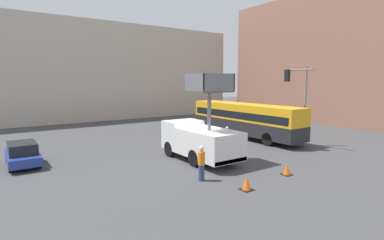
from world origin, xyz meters
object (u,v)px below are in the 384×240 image
city_bus (244,118)px  traffic_cone_mid_road (287,170)px  traffic_cone_near_truck (247,184)px  road_worker_near_truck (201,163)px  road_worker_directing (227,138)px  parked_car_curbside (22,154)px  traffic_light_pole (299,94)px  utility_truck (200,138)px

city_bus → traffic_cone_mid_road: (-6.10, -9.70, -1.58)m
city_bus → traffic_cone_near_truck: 14.11m
city_bus → road_worker_near_truck: city_bus is taller
road_worker_directing → parked_car_curbside: (-13.71, 3.84, -0.13)m
city_bus → traffic_cone_mid_road: 11.57m
traffic_light_pole → traffic_cone_mid_road: bearing=-147.7°
road_worker_directing → traffic_cone_near_truck: bearing=135.6°
parked_car_curbside → city_bus: bearing=-3.3°
utility_truck → road_worker_directing: size_ratio=3.47×
traffic_light_pole → road_worker_near_truck: (-11.28, -2.28, -3.32)m
road_worker_directing → traffic_cone_near_truck: road_worker_directing is taller
traffic_cone_near_truck → parked_car_curbside: 14.10m
road_worker_near_truck → parked_car_curbside: 11.62m
traffic_cone_near_truck → traffic_light_pole: bearing=24.3°
traffic_cone_mid_road → parked_car_curbside: bearing=138.6°
utility_truck → road_worker_near_truck: bearing=-124.9°
road_worker_near_truck → traffic_cone_mid_road: road_worker_near_truck is taller
city_bus → parked_car_curbside: size_ratio=2.91×
road_worker_near_truck → utility_truck: bearing=122.4°
traffic_light_pole → city_bus: bearing=95.8°
parked_car_curbside → road_worker_near_truck: bearing=-49.3°
parked_car_curbside → utility_truck: bearing=-28.6°
utility_truck → traffic_cone_near_truck: 6.03m
utility_truck → traffic_light_pole: traffic_light_pole is taller
city_bus → road_worker_near_truck: (-10.72, -7.77, -0.90)m
traffic_light_pole → road_worker_directing: traffic_light_pole is taller
road_worker_directing → traffic_cone_near_truck: 8.96m
traffic_cone_near_truck → traffic_cone_mid_road: (3.61, 0.43, -0.01)m
utility_truck → traffic_light_pole: bearing=-7.1°
traffic_light_pole → utility_truck: bearing=172.9°
road_worker_directing → parked_car_curbside: road_worker_directing is taller
city_bus → traffic_light_pole: 6.02m
road_worker_near_truck → parked_car_curbside: road_worker_near_truck is taller
city_bus → traffic_cone_near_truck: size_ratio=18.97×
city_bus → road_worker_directing: bearing=108.5°
traffic_light_pole → road_worker_directing: (-5.14, 2.69, -3.41)m
utility_truck → traffic_light_pole: size_ratio=0.95×
road_worker_near_truck → traffic_cone_near_truck: 2.66m
road_worker_directing → parked_car_curbside: bearing=64.9°
utility_truck → traffic_cone_near_truck: (-1.35, -5.76, -1.20)m
city_bus → utility_truck: bearing=104.7°
utility_truck → parked_car_curbside: utility_truck is taller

